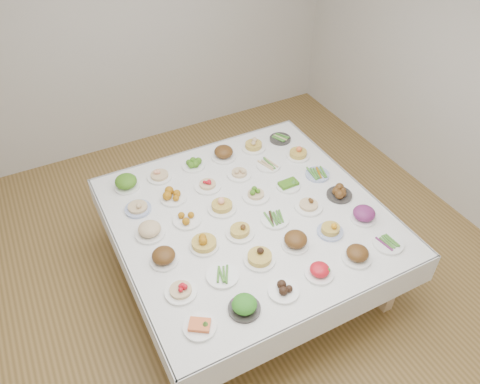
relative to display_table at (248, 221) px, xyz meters
name	(u,v)px	position (x,y,z in m)	size (l,w,h in m)	color
room_envelope	(229,99)	(-0.14, 0.05, 1.15)	(5.02, 5.02, 2.81)	olive
display_table	(248,221)	(0.00, 0.00, 0.00)	(2.12, 2.12, 0.75)	white
dish_0	(200,325)	(-0.78, -0.79, 0.10)	(0.21, 0.21, 0.09)	white
dish_1	(244,304)	(-0.46, -0.80, 0.14)	(0.22, 0.22, 0.14)	#2F2C2A
dish_2	(284,289)	(-0.15, -0.79, 0.10)	(0.22, 0.22, 0.09)	white
dish_3	(320,270)	(0.15, -0.78, 0.12)	(0.21, 0.21, 0.11)	white
dish_4	(357,254)	(0.48, -0.79, 0.12)	(0.22, 0.22, 0.12)	white
dish_5	(388,243)	(0.78, -0.78, 0.09)	(0.23, 0.23, 0.05)	white
dish_6	(180,288)	(-0.79, -0.47, 0.12)	(0.22, 0.22, 0.12)	white
dish_7	(223,275)	(-0.47, -0.48, 0.09)	(0.23, 0.23, 0.05)	white
dish_8	(260,255)	(-0.16, -0.47, 0.13)	(0.23, 0.23, 0.14)	white
dish_9	(296,240)	(0.15, -0.46, 0.13)	(0.23, 0.23, 0.13)	white
dish_10	(331,228)	(0.47, -0.48, 0.12)	(0.20, 0.20, 0.12)	#4C66B2
dish_11	(364,214)	(0.79, -0.47, 0.13)	(0.22, 0.22, 0.12)	white
dish_12	(164,256)	(-0.79, -0.15, 0.13)	(0.23, 0.23, 0.14)	white
dish_13	(204,241)	(-0.47, -0.16, 0.13)	(0.24, 0.23, 0.14)	white
dish_14	(240,230)	(-0.16, -0.16, 0.12)	(0.22, 0.22, 0.12)	white
dish_15	(275,219)	(0.15, -0.16, 0.09)	(0.22, 0.22, 0.05)	white
dish_16	(309,203)	(0.48, -0.16, 0.12)	(0.23, 0.23, 0.11)	white
dish_17	(340,192)	(0.79, -0.16, 0.11)	(0.21, 0.21, 0.10)	#2F2C2A
dish_18	(149,229)	(-0.78, 0.16, 0.13)	(0.23, 0.23, 0.14)	white
dish_19	(187,217)	(-0.47, 0.16, 0.11)	(0.23, 0.23, 0.10)	white
dish_20	(222,204)	(-0.16, 0.16, 0.13)	(0.23, 0.23, 0.14)	white
dish_21	(256,192)	(0.16, 0.16, 0.13)	(0.23, 0.23, 0.13)	white
dish_22	(288,183)	(0.47, 0.15, 0.11)	(0.21, 0.21, 0.09)	white
dish_23	(317,174)	(0.79, 0.16, 0.09)	(0.21, 0.21, 0.05)	#4C66B2
dish_24	(137,206)	(-0.78, 0.47, 0.12)	(0.22, 0.22, 0.11)	#4C66B2
dish_25	(173,195)	(-0.47, 0.46, 0.11)	(0.22, 0.22, 0.10)	white
dish_26	(208,183)	(-0.15, 0.47, 0.11)	(0.23, 0.23, 0.11)	white
dish_27	(239,172)	(0.17, 0.48, 0.11)	(0.21, 0.21, 0.10)	white
dish_28	(268,165)	(0.47, 0.48, 0.09)	(0.22, 0.22, 0.05)	white
dish_29	(298,152)	(0.78, 0.47, 0.12)	(0.21, 0.21, 0.12)	white
dish_30	(126,182)	(-0.78, 0.79, 0.13)	(0.21, 0.21, 0.13)	white
dish_31	(159,174)	(-0.48, 0.78, 0.12)	(0.21, 0.21, 0.11)	white
dish_32	(193,164)	(-0.15, 0.79, 0.11)	(0.21, 0.21, 0.09)	white
dish_33	(224,153)	(0.16, 0.79, 0.13)	(0.23, 0.23, 0.13)	white
dish_34	(254,144)	(0.48, 0.78, 0.13)	(0.22, 0.22, 0.13)	white
dish_35	(280,138)	(0.78, 0.79, 0.09)	(0.21, 0.21, 0.05)	#2F2C2A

